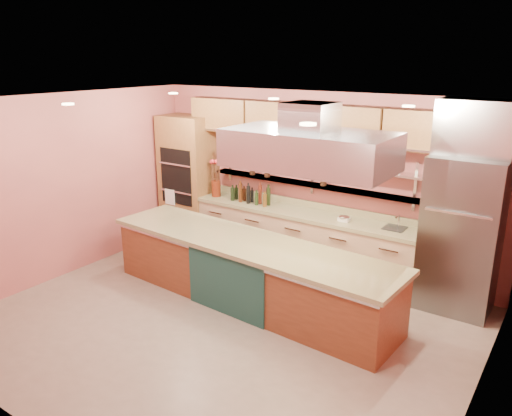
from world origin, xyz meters
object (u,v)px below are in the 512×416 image
Objects in this scene: copper_kettle at (244,149)px; green_canister at (297,155)px; island at (248,272)px; flower_vase at (216,188)px; refrigerator at (461,235)px; kitchen_scale at (344,218)px.

copper_kettle is 1.11× the size of green_canister.
copper_kettle reaches higher than island.
refrigerator is at bearing -0.14° from flower_vase.
island is 15.03× the size of flower_vase.
flower_vase is at bearing 143.17° from island.
refrigerator reaches higher than kitchen_scale.
island is (-2.43, -1.44, -0.60)m from refrigerator.
refrigerator is 0.49× the size of island.
flower_vase is 1.74× the size of kitchen_scale.
flower_vase is 1.69× the size of green_canister.
kitchen_scale reaches higher than island.
refrigerator is 3.75m from copper_kettle.
island is 1.72m from kitchen_scale.
green_canister is at bearing 166.14° from kitchen_scale.
island is 25.34× the size of green_canister.
refrigerator is at bearing -4.99° from green_canister.
island is 26.09× the size of kitchen_scale.
island is 2.48m from copper_kettle.
kitchen_scale is at bearing 66.24° from island.
flower_vase is 2.46m from kitchen_scale.
island is 2.32m from flower_vase.
copper_kettle is at bearing 130.17° from island.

